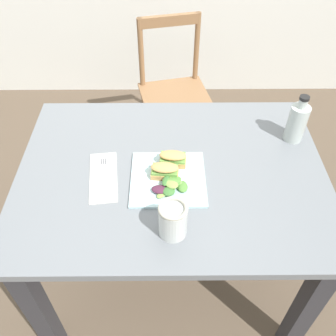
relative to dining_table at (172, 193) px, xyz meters
The scene contains 11 objects.
ground_plane 0.62m from the dining_table, 158.77° to the left, with size 9.29×9.29×0.00m, color brown.
dining_table is the anchor object (origin of this frame).
chair_wooden_far 0.96m from the dining_table, 88.13° to the left, with size 0.48×0.48×0.87m.
plate_lunch 0.15m from the dining_table, 106.32° to the right, with size 0.27×0.27×0.01m, color silver.
sandwich_half_front 0.18m from the dining_table, 124.59° to the right, with size 0.10×0.07×0.06m.
sandwich_half_back 0.17m from the dining_table, 80.57° to the left, with size 0.10×0.07×0.06m.
salad_mixed_greens 0.18m from the dining_table, 94.29° to the right, with size 0.13×0.15×0.03m.
napkin_folded 0.29m from the dining_table, behind, with size 0.10×0.25×0.00m, color silver.
fork_on_napkin 0.29m from the dining_table, behind, with size 0.04×0.19×0.00m.
bottle_cold_brew 0.56m from the dining_table, 19.79° to the left, with size 0.08×0.08×0.20m.
mason_jar_iced_tea 0.33m from the dining_table, 90.22° to the right, with size 0.09×0.09×0.13m.
Camera 1 is at (0.11, -1.01, 1.72)m, focal length 39.27 mm.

